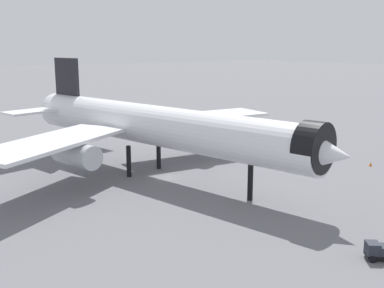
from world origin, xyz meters
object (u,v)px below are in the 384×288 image
Objects in this scene: service_truck_front at (298,136)px; baggage_tug_wing at (381,251)px; airliner_near_gate at (154,126)px; traffic_cone_near_nose at (371,164)px.

baggage_tug_wing is (45.54, -37.92, -0.62)m from service_truck_front.
traffic_cone_near_nose is (17.56, 35.38, -8.10)m from airliner_near_gate.
airliner_near_gate is at bearing -47.34° from baggage_tug_wing.
airliner_near_gate reaches higher than baggage_tug_wing.
baggage_tug_wing reaches higher than traffic_cone_near_nose.
airliner_near_gate reaches higher than traffic_cone_near_nose.
traffic_cone_near_nose is at bearing -105.42° from baggage_tug_wing.
airliner_near_gate is 11.89× the size of service_truck_front.
service_truck_front reaches higher than baggage_tug_wing.
baggage_tug_wing is at bearing 145.32° from service_truck_front.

